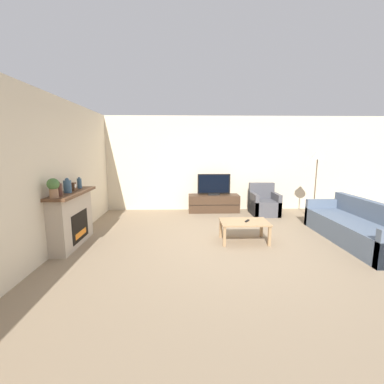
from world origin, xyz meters
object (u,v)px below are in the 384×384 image
(mantel_vase_centre_left, at_px, (67,186))
(couch, at_px, (357,228))
(potted_plant, at_px, (53,187))
(armchair, at_px, (264,204))
(coffee_table, at_px, (244,224))
(tv_stand, at_px, (214,203))
(floor_lamp, at_px, (317,160))
(mantel_vase_right, at_px, (79,183))
(tv, at_px, (214,185))
(mantel_vase_left, at_px, (59,189))
(remote, at_px, (247,221))
(fireplace, at_px, (72,218))
(mantel_clock, at_px, (74,187))

(mantel_vase_centre_left, xyz_separation_m, couch, (5.38, 0.10, -0.86))
(potted_plant, xyz_separation_m, armchair, (4.24, 2.76, -0.91))
(potted_plant, height_order, coffee_table, potted_plant)
(tv_stand, relative_size, floor_lamp, 0.81)
(mantel_vase_right, distance_m, tv, 3.59)
(mantel_vase_left, height_order, tv_stand, mantel_vase_left)
(mantel_vase_right, relative_size, tv_stand, 0.16)
(mantel_vase_left, height_order, potted_plant, potted_plant)
(mantel_vase_centre_left, distance_m, remote, 3.36)
(mantel_vase_right, xyz_separation_m, remote, (3.27, -0.33, -0.70))
(remote, distance_m, floor_lamp, 2.75)
(fireplace, xyz_separation_m, tv_stand, (2.92, 2.50, -0.27))
(fireplace, bearing_deg, remote, 1.49)
(couch, bearing_deg, tv_stand, 134.74)
(mantel_clock, height_order, coffee_table, mantel_clock)
(mantel_clock, xyz_separation_m, floor_lamp, (5.32, 1.42, 0.43))
(mantel_vase_right, relative_size, remote, 1.53)
(fireplace, xyz_separation_m, remote, (3.29, 0.09, -0.10))
(floor_lamp, bearing_deg, mantel_vase_right, -167.91)
(potted_plant, relative_size, armchair, 0.38)
(fireplace, relative_size, floor_lamp, 0.79)
(fireplace, xyz_separation_m, tv, (2.92, 2.50, 0.25))
(tv, relative_size, armchair, 1.10)
(coffee_table, bearing_deg, armchair, 63.80)
(mantel_vase_left, height_order, couch, mantel_vase_left)
(mantel_vase_left, relative_size, mantel_vase_centre_left, 0.90)
(mantel_vase_right, relative_size, potted_plant, 0.71)
(potted_plant, xyz_separation_m, remote, (3.27, 0.67, -0.78))
(mantel_vase_right, distance_m, tv_stand, 3.68)
(coffee_table, xyz_separation_m, remote, (0.05, -0.00, 0.06))
(mantel_clock, relative_size, tv_stand, 0.11)
(mantel_vase_left, bearing_deg, coffee_table, 8.91)
(mantel_vase_right, bearing_deg, mantel_vase_centre_left, -90.00)
(mantel_vase_right, bearing_deg, floor_lamp, 12.09)
(armchair, xyz_separation_m, coffee_table, (-1.03, -2.09, 0.07))
(fireplace, relative_size, armchair, 1.66)
(floor_lamp, bearing_deg, tv, 158.68)
(mantel_vase_left, bearing_deg, couch, 4.36)
(fireplace, xyz_separation_m, armchair, (4.26, 2.17, -0.24))
(mantel_clock, bearing_deg, floor_lamp, 14.91)
(mantel_clock, height_order, floor_lamp, floor_lamp)
(mantel_clock, xyz_separation_m, coffee_table, (3.22, -0.05, -0.74))
(potted_plant, bearing_deg, floor_lamp, 21.95)
(remote, xyz_separation_m, couch, (2.11, -0.09, -0.14))
(tv_stand, relative_size, armchair, 1.71)
(fireplace, relative_size, couch, 0.59)
(couch, bearing_deg, floor_lamp, 92.39)
(fireplace, distance_m, tv, 3.85)
(coffee_table, bearing_deg, tv, 97.56)
(floor_lamp, bearing_deg, tv_stand, 158.63)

